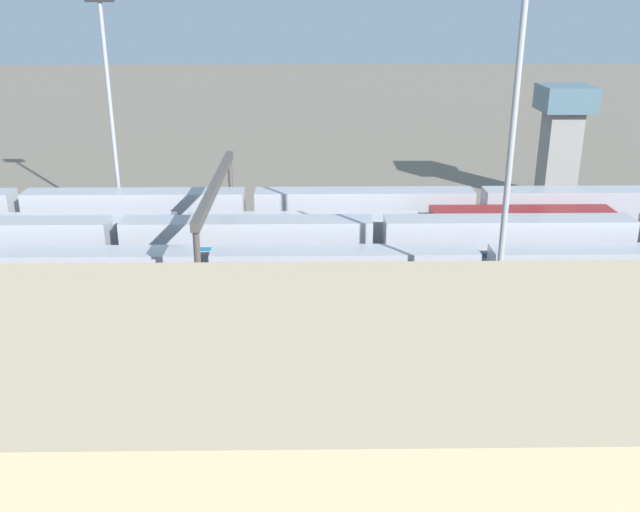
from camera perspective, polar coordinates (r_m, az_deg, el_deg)
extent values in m
plane|color=#756B5B|center=(67.28, -5.39, -1.21)|extent=(400.00, 400.00, 0.00)
cube|color=#3D3833|center=(76.62, -4.85, 1.60)|extent=(140.00, 2.80, 0.12)
cube|color=#4C443D|center=(71.92, -5.10, 0.31)|extent=(140.00, 2.80, 0.12)
cube|color=#3D3833|center=(67.26, -5.39, -1.16)|extent=(140.00, 2.80, 0.12)
cube|color=#4C443D|center=(62.65, -5.73, -2.85)|extent=(140.00, 2.80, 0.12)
cube|color=#4C443D|center=(58.11, -6.12, -4.80)|extent=(140.00, 2.80, 0.12)
cube|color=#A8AAB2|center=(67.40, 22.99, -0.94)|extent=(23.00, 3.00, 3.80)
cube|color=#1E6B9E|center=(67.37, 23.00, -0.88)|extent=(22.40, 3.06, 0.36)
cube|color=#A8AAB2|center=(61.74, 1.97, -1.15)|extent=(23.00, 3.00, 3.80)
cube|color=#1E6B9E|center=(61.88, 1.97, -1.46)|extent=(22.40, 3.06, 0.36)
cube|color=#A8AAB2|center=(65.22, -19.79, -1.20)|extent=(23.00, 3.00, 3.80)
cube|color=#1E6B9E|center=(65.38, -19.74, -1.56)|extent=(22.40, 3.06, 0.36)
cube|color=#A8AAB2|center=(81.36, 20.83, 3.33)|extent=(23.00, 3.00, 5.00)
cube|color=#A8AAB2|center=(75.86, 3.54, 3.47)|extent=(23.00, 3.00, 5.00)
cube|color=#A8AAB2|center=(77.85, -14.54, 3.29)|extent=(23.00, 3.00, 5.00)
cube|color=silver|center=(61.36, 20.83, -2.69)|extent=(23.00, 3.00, 3.80)
cube|color=#1E6B9E|center=(61.31, 20.85, -2.58)|extent=(22.40, 3.06, 0.36)
cube|color=silver|center=(57.08, -2.41, -3.02)|extent=(23.00, 3.00, 3.80)
cube|color=#1E6B9E|center=(57.27, -2.40, -3.47)|extent=(22.40, 3.06, 0.36)
cube|color=#A8AAB2|center=(68.65, 14.74, 0.97)|extent=(23.00, 3.00, 5.00)
cube|color=#1E6B9E|center=(68.85, 14.70, 0.50)|extent=(22.40, 3.06, 0.36)
cube|color=#A8AAB2|center=(66.39, -5.82, 0.89)|extent=(23.00, 3.00, 5.00)
cube|color=#1E6B9E|center=(66.34, -5.82, 1.02)|extent=(22.40, 3.06, 0.36)
cube|color=maroon|center=(74.01, 15.70, 2.05)|extent=(18.00, 3.00, 4.40)
cube|color=#B7BABF|center=(71.07, -1.36, 1.81)|extent=(23.00, 3.00, 3.80)
cube|color=#B7BABF|center=(75.29, -20.11, 1.61)|extent=(23.00, 3.00, 3.80)
cylinder|color=#9EA0A5|center=(79.55, -16.34, 10.33)|extent=(0.44, 0.44, 23.69)
cylinder|color=#9EA0A5|center=(51.37, 15.11, 8.91)|extent=(0.44, 0.44, 30.14)
cylinder|color=#4C4742|center=(77.73, -7.12, 4.83)|extent=(0.50, 0.50, 8.00)
cylinder|color=#4C4742|center=(55.01, -9.67, -2.01)|extent=(0.50, 0.50, 8.00)
cube|color=#4C4742|center=(64.99, -8.37, 5.68)|extent=(0.70, 25.00, 0.80)
cube|color=tan|center=(33.13, -1.67, -14.82)|extent=(54.33, 16.50, 11.25)
cube|color=gray|center=(92.87, 18.57, 7.53)|extent=(4.00, 4.00, 11.25)
cube|color=slate|center=(91.67, 19.08, 11.86)|extent=(6.00, 6.00, 3.00)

